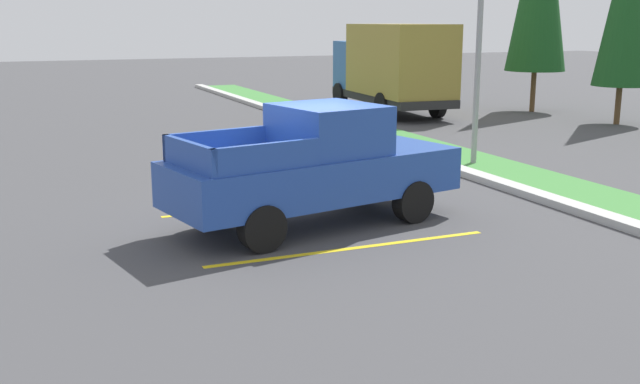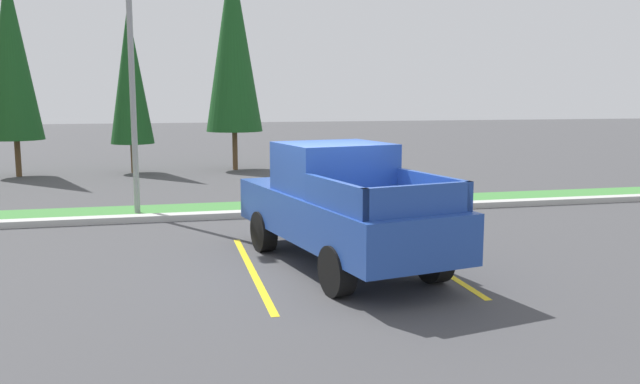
# 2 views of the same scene
# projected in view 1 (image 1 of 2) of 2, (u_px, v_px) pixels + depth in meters

# --- Properties ---
(ground_plane) EXTENTS (120.00, 120.00, 0.00)m
(ground_plane) POSITION_uv_depth(u_px,v_px,m) (300.00, 220.00, 13.47)
(ground_plane) COLOR #424244
(parking_line_near) EXTENTS (0.12, 4.80, 0.01)m
(parking_line_near) POSITION_uv_depth(u_px,v_px,m) (284.00, 205.00, 14.55)
(parking_line_near) COLOR yellow
(parking_line_near) RESTS_ON ground
(parking_line_far) EXTENTS (0.12, 4.80, 0.01)m
(parking_line_far) POSITION_uv_depth(u_px,v_px,m) (352.00, 248.00, 11.76)
(parking_line_far) COLOR yellow
(parking_line_far) RESTS_ON ground
(curb_strip) EXTENTS (56.00, 0.40, 0.15)m
(curb_strip) POSITION_uv_depth(u_px,v_px,m) (526.00, 192.00, 15.34)
(curb_strip) COLOR #B2B2AD
(curb_strip) RESTS_ON ground
(grass_median) EXTENTS (56.00, 1.80, 0.06)m
(grass_median) POSITION_uv_depth(u_px,v_px,m) (568.00, 189.00, 15.77)
(grass_median) COLOR #42843D
(grass_median) RESTS_ON ground
(pickup_truck_main) EXTENTS (2.91, 5.50, 2.10)m
(pickup_truck_main) POSITION_uv_depth(u_px,v_px,m) (317.00, 166.00, 12.95)
(pickup_truck_main) COLOR black
(pickup_truck_main) RESTS_ON ground
(cargo_truck_distant) EXTENTS (6.93, 2.86, 3.40)m
(cargo_truck_distant) POSITION_uv_depth(u_px,v_px,m) (392.00, 65.00, 28.47)
(cargo_truck_distant) COLOR black
(cargo_truck_distant) RESTS_ON ground
(street_light) EXTENTS (0.24, 1.49, 6.04)m
(street_light) POSITION_uv_depth(u_px,v_px,m) (474.00, 19.00, 17.72)
(street_light) COLOR gray
(street_light) RESTS_ON ground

